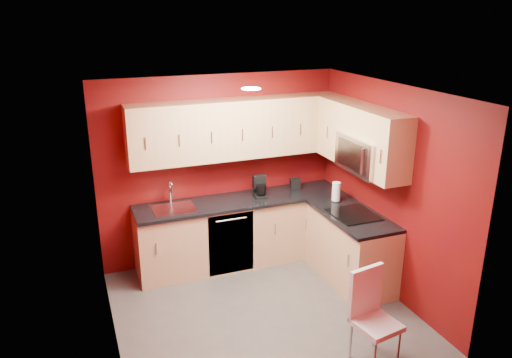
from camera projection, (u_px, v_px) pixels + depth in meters
floor at (261, 310)px, 5.70m from camera, size 3.20×3.20×0.00m
ceiling at (262, 91)px, 4.89m from camera, size 3.20×3.20×0.00m
wall_back at (220, 169)px, 6.62m from camera, size 3.20×0.00×3.20m
wall_front at (331, 276)px, 3.97m from camera, size 3.20×0.00×3.20m
wall_left at (106, 232)px, 4.75m from camera, size 0.00×3.00×3.00m
wall_right at (388, 191)px, 5.84m from camera, size 0.00×3.00×3.00m
base_cabinets_back at (242, 232)px, 6.69m from camera, size 2.80×0.60×0.87m
base_cabinets_right at (350, 248)px, 6.22m from camera, size 0.60×1.30×0.87m
countertop_back at (242, 201)px, 6.53m from camera, size 2.80×0.63×0.04m
countertop_right at (352, 215)px, 6.06m from camera, size 0.63×1.27×0.04m
upper_cabinets_back at (238, 128)px, 6.35m from camera, size 2.80×0.35×0.75m
upper_cabinets_right at (358, 131)px, 5.97m from camera, size 0.35×1.55×0.75m
microwave at (366, 154)px, 5.82m from camera, size 0.42×0.76×0.42m
cooktop at (354, 215)px, 6.02m from camera, size 0.50×0.55×0.01m
sink at (174, 206)px, 6.22m from camera, size 0.52×0.42×0.35m
dishwasher_front at (231, 244)px, 6.35m from camera, size 0.60×0.02×0.82m
downlight at (251, 89)px, 5.16m from camera, size 0.20×0.20×0.01m
coffee_maker at (261, 187)px, 6.57m from camera, size 0.18×0.23×0.28m
napkin_holder at (295, 184)px, 6.88m from camera, size 0.16×0.16×0.14m
paper_towel at (336, 192)px, 6.42m from camera, size 0.17×0.17×0.25m
dining_chair at (377, 320)px, 4.73m from camera, size 0.44×0.46×0.95m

